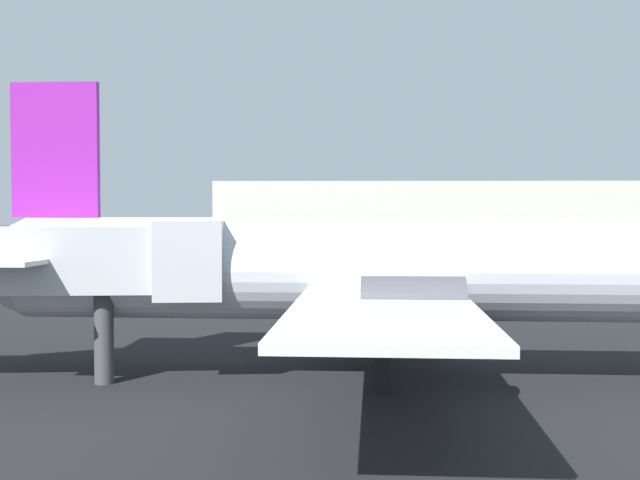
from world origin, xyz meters
name	(u,v)px	position (x,y,z in m)	size (l,w,h in m)	color
airplane_at_gate	(414,270)	(2.32, 23.06, 4.07)	(38.13, 28.15, 11.07)	silver
jet_bridge	(18,264)	(-11.90, 21.90, 4.35)	(16.56, 3.49, 5.87)	#B2B7BC
terminal_building	(416,216)	(12.59, 126.02, 5.26)	(63.63, 27.32, 10.52)	beige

